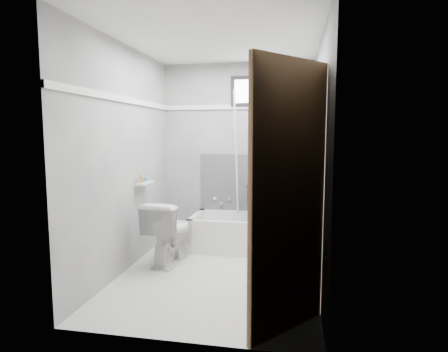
% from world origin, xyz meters
% --- Properties ---
extents(floor, '(2.60, 2.60, 0.00)m').
position_xyz_m(floor, '(0.00, 0.00, 0.00)').
color(floor, white).
rests_on(floor, ground).
extents(ceiling, '(2.60, 2.60, 0.00)m').
position_xyz_m(ceiling, '(0.00, 0.00, 2.40)').
color(ceiling, silver).
rests_on(ceiling, floor).
extents(wall_back, '(2.00, 0.02, 2.40)m').
position_xyz_m(wall_back, '(0.00, 1.30, 1.20)').
color(wall_back, slate).
rests_on(wall_back, floor).
extents(wall_front, '(2.00, 0.02, 2.40)m').
position_xyz_m(wall_front, '(0.00, -1.30, 1.20)').
color(wall_front, slate).
rests_on(wall_front, floor).
extents(wall_left, '(0.02, 2.60, 2.40)m').
position_xyz_m(wall_left, '(-1.00, 0.00, 1.20)').
color(wall_left, slate).
rests_on(wall_left, floor).
extents(wall_right, '(0.02, 2.60, 2.40)m').
position_xyz_m(wall_right, '(1.00, 0.00, 1.20)').
color(wall_right, slate).
rests_on(wall_right, floor).
extents(bathtub, '(1.50, 0.70, 0.42)m').
position_xyz_m(bathtub, '(0.23, 0.93, 0.21)').
color(bathtub, white).
rests_on(bathtub, floor).
extents(office_chair, '(0.67, 0.67, 1.05)m').
position_xyz_m(office_chair, '(0.47, 0.98, 0.64)').
color(office_chair, '#5D5D62').
rests_on(office_chair, bathtub).
extents(toilet, '(0.48, 0.76, 0.71)m').
position_xyz_m(toilet, '(-0.62, 0.27, 0.35)').
color(toilet, white).
rests_on(toilet, floor).
extents(door, '(0.78, 0.78, 2.00)m').
position_xyz_m(door, '(0.98, -1.28, 1.00)').
color(door, '#54361F').
rests_on(door, floor).
extents(window, '(0.66, 0.04, 0.40)m').
position_xyz_m(window, '(0.25, 1.29, 2.02)').
color(window, black).
rests_on(window, wall_back).
extents(backerboard, '(1.50, 0.02, 0.78)m').
position_xyz_m(backerboard, '(0.25, 1.29, 0.80)').
color(backerboard, '#4C4C4F').
rests_on(backerboard, wall_back).
extents(trim_back, '(2.00, 0.02, 0.06)m').
position_xyz_m(trim_back, '(0.00, 1.29, 1.82)').
color(trim_back, white).
rests_on(trim_back, wall_back).
extents(trim_left, '(0.02, 2.60, 0.06)m').
position_xyz_m(trim_left, '(-0.99, 0.00, 1.82)').
color(trim_left, white).
rests_on(trim_left, wall_left).
extents(pole, '(0.02, 0.45, 1.91)m').
position_xyz_m(pole, '(0.03, 1.06, 1.05)').
color(pole, white).
rests_on(pole, bathtub).
extents(shelf, '(0.10, 0.32, 0.02)m').
position_xyz_m(shelf, '(-0.93, 0.34, 0.90)').
color(shelf, silver).
rests_on(shelf, wall_left).
extents(soap_bottle_a, '(0.06, 0.06, 0.11)m').
position_xyz_m(soap_bottle_a, '(-0.94, 0.26, 0.97)').
color(soap_bottle_a, '#A48A52').
rests_on(soap_bottle_a, shelf).
extents(soap_bottle_b, '(0.09, 0.09, 0.08)m').
position_xyz_m(soap_bottle_b, '(-0.94, 0.40, 0.96)').
color(soap_bottle_b, teal).
rests_on(soap_bottle_b, shelf).
extents(faucet, '(0.26, 0.10, 0.16)m').
position_xyz_m(faucet, '(-0.20, 1.27, 0.55)').
color(faucet, silver).
rests_on(faucet, wall_back).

